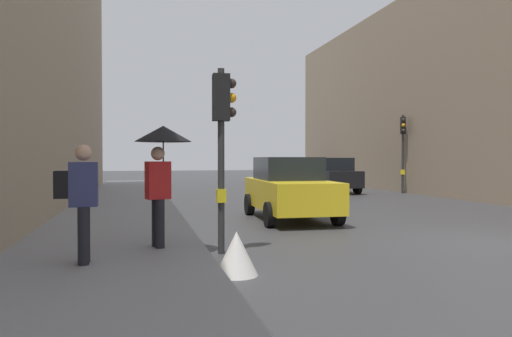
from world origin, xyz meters
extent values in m
plane|color=#38383A|center=(0.00, 0.00, 0.00)|extent=(120.00, 120.00, 0.00)
cube|color=gray|center=(-7.58, 6.00, 0.08)|extent=(3.35, 40.00, 0.16)
cylinder|color=#2D2D2D|center=(-5.60, 0.16, 1.67)|extent=(0.12, 0.12, 3.34)
cube|color=black|center=(-5.60, 0.16, 2.82)|extent=(0.31, 0.25, 0.84)
cube|color=yellow|center=(-5.60, 0.16, 1.05)|extent=(0.17, 0.20, 0.24)
sphere|color=#2D231E|center=(-5.41, 0.15, 3.08)|extent=(0.18, 0.18, 0.18)
sphere|color=orange|center=(-5.41, 0.15, 2.82)|extent=(0.18, 0.18, 0.18)
sphere|color=#2D231E|center=(-5.41, 0.15, 2.56)|extent=(0.18, 0.18, 0.18)
cylinder|color=#2D2D2D|center=(5.60, 12.63, 1.94)|extent=(0.12, 0.12, 3.87)
cube|color=black|center=(5.60, 12.63, 3.35)|extent=(0.34, 0.37, 0.84)
cube|color=yellow|center=(5.60, 12.63, 1.05)|extent=(0.25, 0.23, 0.24)
sphere|color=#2D231E|center=(5.52, 12.45, 3.61)|extent=(0.18, 0.18, 0.18)
sphere|color=orange|center=(5.52, 12.45, 3.35)|extent=(0.18, 0.18, 0.18)
sphere|color=#2D231E|center=(5.52, 12.45, 3.09)|extent=(0.18, 0.18, 0.18)
cube|color=navy|center=(2.75, 22.80, 0.72)|extent=(2.00, 4.28, 0.80)
cube|color=black|center=(2.77, 22.55, 1.44)|extent=(1.70, 2.08, 0.64)
cylinder|color=black|center=(1.79, 24.10, 0.32)|extent=(0.25, 0.65, 0.64)
cylinder|color=black|center=(3.59, 24.19, 0.32)|extent=(0.25, 0.65, 0.64)
cylinder|color=black|center=(1.92, 21.40, 0.32)|extent=(0.25, 0.65, 0.64)
cylinder|color=black|center=(3.72, 21.49, 0.32)|extent=(0.25, 0.65, 0.64)
cube|color=yellow|center=(-2.93, 4.39, 0.72)|extent=(1.96, 4.27, 0.80)
cube|color=black|center=(-2.92, 4.64, 1.44)|extent=(1.68, 2.06, 0.64)
cylinder|color=black|center=(-2.08, 3.01, 0.32)|extent=(0.24, 0.65, 0.64)
cylinder|color=black|center=(-3.88, 3.08, 0.32)|extent=(0.24, 0.65, 0.64)
cylinder|color=black|center=(-1.97, 5.71, 0.32)|extent=(0.24, 0.65, 0.64)
cylinder|color=black|center=(-3.77, 5.78, 0.32)|extent=(0.24, 0.65, 0.64)
cube|color=black|center=(2.33, 14.11, 0.72)|extent=(1.86, 4.23, 0.80)
cube|color=black|center=(2.33, 13.86, 1.44)|extent=(1.63, 2.02, 0.64)
cylinder|color=black|center=(1.41, 15.45, 0.32)|extent=(0.23, 0.64, 0.64)
cylinder|color=black|center=(3.20, 15.48, 0.32)|extent=(0.23, 0.64, 0.64)
cylinder|color=black|center=(1.45, 12.75, 0.32)|extent=(0.23, 0.64, 0.64)
cylinder|color=black|center=(3.25, 12.78, 0.32)|extent=(0.23, 0.64, 0.64)
cylinder|color=black|center=(-6.75, 0.30, 0.58)|extent=(0.16, 0.16, 0.85)
cylinder|color=black|center=(-6.69, 0.11, 0.58)|extent=(0.16, 0.16, 0.85)
cube|color=red|center=(-6.72, 0.21, 1.34)|extent=(0.46, 0.37, 0.66)
sphere|color=tan|center=(-6.72, 0.21, 1.81)|extent=(0.24, 0.24, 0.24)
cylinder|color=black|center=(-6.62, 0.24, 1.59)|extent=(0.02, 0.02, 0.90)
cone|color=black|center=(-6.62, 0.24, 2.16)|extent=(1.00, 1.00, 0.28)
cylinder|color=black|center=(-7.84, -0.76, 0.58)|extent=(0.16, 0.16, 0.85)
cylinder|color=black|center=(-7.84, -0.96, 0.58)|extent=(0.16, 0.16, 0.85)
cube|color=navy|center=(-7.84, -0.86, 1.34)|extent=(0.40, 0.27, 0.66)
sphere|color=tan|center=(-7.84, -0.86, 1.81)|extent=(0.24, 0.24, 0.24)
cube|color=black|center=(-8.14, -0.86, 1.34)|extent=(0.21, 0.28, 0.40)
cone|color=silver|center=(-5.65, -1.46, 0.33)|extent=(0.64, 0.64, 0.65)
camera|label=1|loc=(-7.03, -8.24, 1.72)|focal=33.11mm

